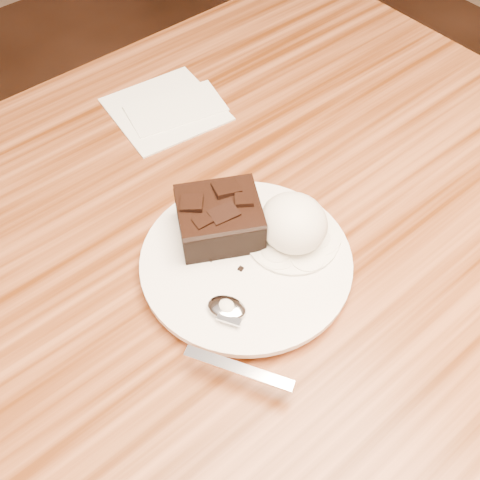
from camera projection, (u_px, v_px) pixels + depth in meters
dining_table at (192, 421)px, 0.90m from camera, size 1.20×0.80×0.75m
plate at (246, 264)px, 0.61m from camera, size 0.22×0.22×0.02m
brownie at (219, 221)px, 0.61m from camera, size 0.11×0.11×0.04m
ice_cream_scoop at (293, 223)px, 0.60m from camera, size 0.07×0.07×0.06m
melt_puddle at (292, 237)px, 0.62m from camera, size 0.10×0.10×0.00m
spoon at (227, 309)px, 0.56m from camera, size 0.10×0.15×0.01m
napkin at (165, 109)px, 0.78m from camera, size 0.15×0.15×0.01m
crumb_a at (225, 305)px, 0.57m from camera, size 0.01×0.01×0.00m
crumb_b at (241, 269)px, 0.60m from camera, size 0.01×0.01×0.00m
crumb_c at (211, 259)px, 0.60m from camera, size 0.01×0.01×0.00m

